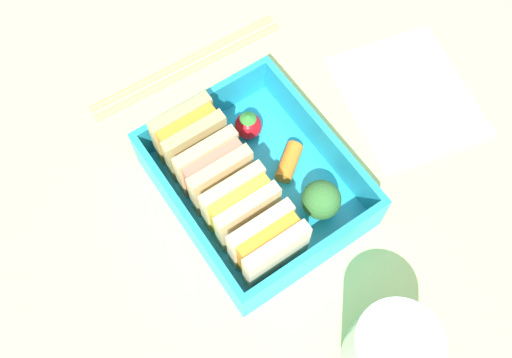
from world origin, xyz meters
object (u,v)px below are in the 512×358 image
at_px(sandwich_center_left, 241,208).
at_px(chopstick_pair, 187,65).
at_px(carrot_stick_far_left, 290,164).
at_px(drinking_glass, 393,348).
at_px(sandwich_left, 268,245).
at_px(sandwich_center, 215,172).
at_px(strawberry_far_left, 248,125).
at_px(folded_napkin, 408,95).
at_px(broccoli_floret, 321,200).
at_px(sandwich_center_right, 190,138).

height_order(sandwich_center_left, chopstick_pair, sandwich_center_left).
relative_size(carrot_stick_far_left, drinking_glass, 0.49).
xyz_separation_m(sandwich_left, sandwich_center, (0.08, 0.00, 0.00)).
bearing_deg(sandwich_center, strawberry_far_left, -61.45).
xyz_separation_m(sandwich_center, folded_napkin, (-0.02, -0.21, -0.04)).
xyz_separation_m(sandwich_center, strawberry_far_left, (0.03, -0.05, -0.02)).
bearing_deg(drinking_glass, sandwich_left, 15.46).
relative_size(sandwich_center, broccoli_floret, 1.44).
relative_size(sandwich_center, sandwich_center_right, 1.00).
bearing_deg(chopstick_pair, carrot_stick_far_left, -174.46).
bearing_deg(sandwich_center_right, strawberry_far_left, -100.65).
distance_m(sandwich_center, carrot_stick_far_left, 0.07).
bearing_deg(chopstick_pair, broccoli_floret, -176.92).
height_order(sandwich_center, strawberry_far_left, sandwich_center).
height_order(broccoli_floret, folded_napkin, broccoli_floret).
bearing_deg(carrot_stick_far_left, sandwich_left, 131.51).
bearing_deg(sandwich_center_left, folded_napkin, -84.63).
xyz_separation_m(sandwich_center, carrot_stick_far_left, (-0.02, -0.06, -0.02)).
relative_size(sandwich_left, carrot_stick_far_left, 1.66).
distance_m(chopstick_pair, folded_napkin, 0.22).
bearing_deg(sandwich_center_right, sandwich_left, 180.00).
relative_size(carrot_stick_far_left, chopstick_pair, 0.17).
xyz_separation_m(sandwich_center_left, chopstick_pair, (0.17, -0.05, -0.04)).
distance_m(sandwich_center, folded_napkin, 0.21).
xyz_separation_m(chopstick_pair, folded_napkin, (-0.15, -0.16, -0.00)).
relative_size(sandwich_left, sandwich_center_left, 1.00).
height_order(sandwich_center, sandwich_center_right, same).
xyz_separation_m(sandwich_center, chopstick_pair, (0.13, -0.05, -0.04)).
bearing_deg(sandwich_center, sandwich_center_right, 0.00).
relative_size(chopstick_pair, drinking_glass, 2.88).
relative_size(sandwich_center_left, carrot_stick_far_left, 1.66).
xyz_separation_m(sandwich_left, sandwich_center_left, (0.04, 0.00, 0.00)).
bearing_deg(sandwich_center_left, chopstick_pair, -15.98).
relative_size(sandwich_center_left, sandwich_center, 1.00).
xyz_separation_m(strawberry_far_left, drinking_glass, (-0.22, 0.02, 0.01)).
bearing_deg(broccoli_floret, sandwich_center_left, 63.27).
height_order(sandwich_center_left, carrot_stick_far_left, sandwich_center_left).
relative_size(carrot_stick_far_left, folded_napkin, 0.26).
height_order(broccoli_floret, chopstick_pair, broccoli_floret).
relative_size(sandwich_left, drinking_glass, 0.81).
bearing_deg(broccoli_floret, sandwich_left, 98.46).
distance_m(broccoli_floret, carrot_stick_far_left, 0.05).
bearing_deg(strawberry_far_left, carrot_stick_far_left, -168.16).
bearing_deg(folded_napkin, sandwich_center_left, 95.37).
height_order(sandwich_left, sandwich_center_right, same).
distance_m(sandwich_center, strawberry_far_left, 0.06).
distance_m(carrot_stick_far_left, drinking_glass, 0.18).
distance_m(sandwich_center_left, sandwich_center, 0.04).
relative_size(sandwich_center_right, strawberry_far_left, 1.90).
distance_m(sandwich_center_left, drinking_glass, 0.16).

